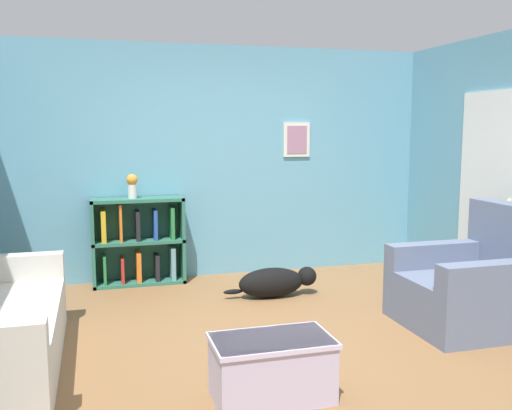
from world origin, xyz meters
name	(u,v)px	position (x,y,z in m)	size (l,w,h in m)	color
ground_plane	(270,343)	(0.00, 0.00, 0.00)	(14.00, 14.00, 0.00)	brown
wall_back	(212,162)	(0.00, 2.25, 1.30)	(5.60, 0.13, 2.60)	#609EB7
bookshelf	(139,242)	(-0.85, 2.05, 0.46)	(0.98, 0.29, 0.94)	#2D6B56
recliner_chair	(474,286)	(1.81, -0.07, 0.35)	(1.05, 0.98, 1.04)	slate
coffee_table	(272,366)	(-0.26, -0.89, 0.21)	(0.75, 0.44, 0.40)	#BCB2D1
dog	(275,282)	(0.42, 1.17, 0.15)	(0.96, 0.27, 0.30)	black
vase	(132,185)	(-0.91, 2.03, 1.09)	(0.12, 0.12, 0.26)	silver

